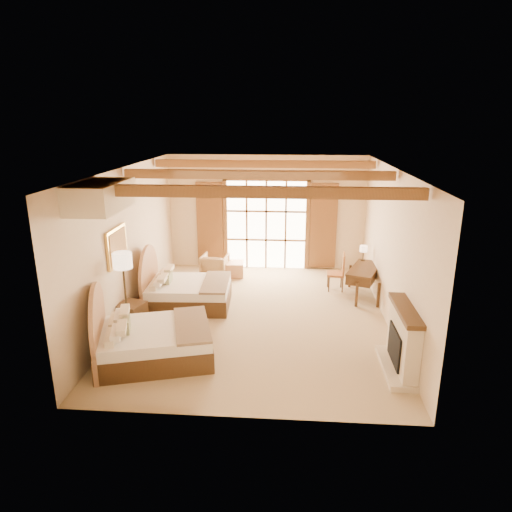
# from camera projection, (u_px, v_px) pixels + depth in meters

# --- Properties ---
(floor) EXTENTS (7.00, 7.00, 0.00)m
(floor) POSITION_uv_depth(u_px,v_px,m) (257.00, 317.00, 9.95)
(floor) COLOR tan
(floor) RESTS_ON ground
(wall_back) EXTENTS (5.50, 0.00, 5.50)m
(wall_back) POSITION_uv_depth(u_px,v_px,m) (266.00, 213.00, 12.82)
(wall_back) COLOR beige
(wall_back) RESTS_ON ground
(wall_left) EXTENTS (0.00, 7.00, 7.00)m
(wall_left) POSITION_uv_depth(u_px,v_px,m) (128.00, 244.00, 9.68)
(wall_left) COLOR beige
(wall_left) RESTS_ON ground
(wall_right) EXTENTS (0.00, 7.00, 7.00)m
(wall_right) POSITION_uv_depth(u_px,v_px,m) (392.00, 249.00, 9.29)
(wall_right) COLOR beige
(wall_right) RESTS_ON ground
(ceiling) EXTENTS (7.00, 7.00, 0.00)m
(ceiling) POSITION_uv_depth(u_px,v_px,m) (257.00, 169.00, 9.02)
(ceiling) COLOR #BC7835
(ceiling) RESTS_ON ground
(ceiling_beams) EXTENTS (5.39, 4.60, 0.18)m
(ceiling_beams) POSITION_uv_depth(u_px,v_px,m) (257.00, 175.00, 9.05)
(ceiling_beams) COLOR brown
(ceiling_beams) RESTS_ON ceiling
(french_doors) EXTENTS (3.95, 0.08, 2.60)m
(french_doors) POSITION_uv_depth(u_px,v_px,m) (266.00, 225.00, 12.87)
(french_doors) COLOR white
(french_doors) RESTS_ON ground
(fireplace) EXTENTS (0.46, 1.40, 1.16)m
(fireplace) POSITION_uv_depth(u_px,v_px,m) (402.00, 343.00, 7.71)
(fireplace) COLOR beige
(fireplace) RESTS_ON ground
(painting) EXTENTS (0.06, 0.95, 0.75)m
(painting) POSITION_uv_depth(u_px,v_px,m) (117.00, 246.00, 8.92)
(painting) COLOR gold
(painting) RESTS_ON wall_left
(canopy_valance) EXTENTS (0.70, 1.40, 0.45)m
(canopy_valance) POSITION_uv_depth(u_px,v_px,m) (101.00, 196.00, 7.36)
(canopy_valance) COLOR beige
(canopy_valance) RESTS_ON ceiling
(bed_near) EXTENTS (2.36, 1.97, 1.30)m
(bed_near) POSITION_uv_depth(u_px,v_px,m) (146.00, 338.00, 8.13)
(bed_near) COLOR #4B371D
(bed_near) RESTS_ON floor
(bed_far) EXTENTS (1.95, 1.51, 1.25)m
(bed_far) POSITION_uv_depth(u_px,v_px,m) (182.00, 290.00, 10.46)
(bed_far) COLOR #4B371D
(bed_far) RESTS_ON floor
(nightstand) EXTENTS (0.61, 0.61, 0.58)m
(nightstand) POSITION_uv_depth(u_px,v_px,m) (132.00, 317.00, 9.26)
(nightstand) COLOR #4B371D
(nightstand) RESTS_ON floor
(floor_lamp) EXTENTS (0.36, 0.36, 1.72)m
(floor_lamp) POSITION_uv_depth(u_px,v_px,m) (123.00, 266.00, 8.69)
(floor_lamp) COLOR #34291A
(floor_lamp) RESTS_ON floor
(armchair) EXTENTS (0.75, 0.77, 0.64)m
(armchair) POSITION_uv_depth(u_px,v_px,m) (215.00, 266.00, 12.35)
(armchair) COLOR #A57F50
(armchair) RESTS_ON floor
(ottoman) EXTENTS (0.58, 0.58, 0.39)m
(ottoman) POSITION_uv_depth(u_px,v_px,m) (234.00, 269.00, 12.47)
(ottoman) COLOR tan
(ottoman) RESTS_ON floor
(desk) EXTENTS (1.04, 1.48, 0.74)m
(desk) POSITION_uv_depth(u_px,v_px,m) (364.00, 281.00, 10.97)
(desk) COLOR #4B371D
(desk) RESTS_ON floor
(desk_chair) EXTENTS (0.46, 0.46, 0.95)m
(desk_chair) POSITION_uv_depth(u_px,v_px,m) (336.00, 279.00, 11.43)
(desk_chair) COLOR #A65E31
(desk_chair) RESTS_ON floor
(desk_lamp) EXTENTS (0.19, 0.19, 0.38)m
(desk_lamp) POSITION_uv_depth(u_px,v_px,m) (364.00, 249.00, 11.34)
(desk_lamp) COLOR #34291A
(desk_lamp) RESTS_ON desk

